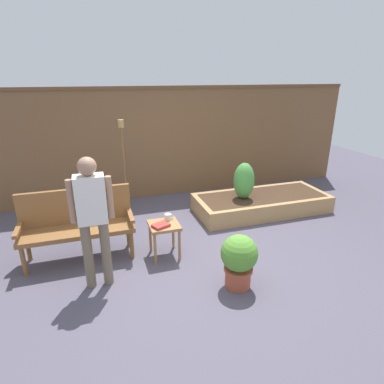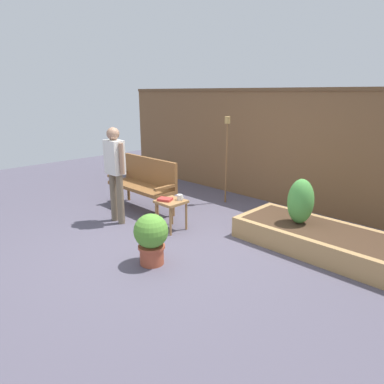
{
  "view_description": "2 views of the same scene",
  "coord_description": "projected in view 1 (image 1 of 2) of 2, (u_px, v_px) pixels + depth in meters",
  "views": [
    {
      "loc": [
        -1.22,
        -3.54,
        2.36
      ],
      "look_at": [
        0.24,
        0.98,
        0.6
      ],
      "focal_mm": 29.85,
      "sensor_mm": 36.0,
      "label": 1
    },
    {
      "loc": [
        3.41,
        -3.13,
        2.08
      ],
      "look_at": [
        -0.02,
        0.32,
        0.67
      ],
      "focal_mm": 32.35,
      "sensor_mm": 36.0,
      "label": 2
    }
  ],
  "objects": [
    {
      "name": "raised_planter_bed",
      "position": [
        261.0,
        203.0,
        5.82
      ],
      "size": [
        2.4,
        1.0,
        0.3
      ],
      "color": "#AD8451",
      "rests_on": "ground_plane"
    },
    {
      "name": "fence_back",
      "position": [
        155.0,
        143.0,
        6.27
      ],
      "size": [
        8.4,
        0.14,
        2.16
      ],
      "color": "brown",
      "rests_on": "ground_plane"
    },
    {
      "name": "potted_boxwood",
      "position": [
        239.0,
        259.0,
        3.66
      ],
      "size": [
        0.43,
        0.43,
        0.65
      ],
      "color": "#A84C33",
      "rests_on": "ground_plane"
    },
    {
      "name": "tiki_torch",
      "position": [
        123.0,
        150.0,
        5.45
      ],
      "size": [
        0.1,
        0.1,
        1.65
      ],
      "color": "brown",
      "rests_on": "ground_plane"
    },
    {
      "name": "cup_on_table",
      "position": [
        168.0,
        217.0,
        4.37
      ],
      "size": [
        0.13,
        0.09,
        0.09
      ],
      "color": "silver",
      "rests_on": "side_table"
    },
    {
      "name": "ground_plane",
      "position": [
        197.0,
        259.0,
        4.33
      ],
      "size": [
        14.0,
        14.0,
        0.0
      ],
      "primitive_type": "plane",
      "color": "#514C5B"
    },
    {
      "name": "shrub_near_bench",
      "position": [
        244.0,
        181.0,
        5.53
      ],
      "size": [
        0.36,
        0.36,
        0.64
      ],
      "color": "brown",
      "rests_on": "raised_planter_bed"
    },
    {
      "name": "garden_bench",
      "position": [
        77.0,
        220.0,
        4.23
      ],
      "size": [
        1.44,
        0.48,
        0.94
      ],
      "color": "brown",
      "rests_on": "ground_plane"
    },
    {
      "name": "book_on_table",
      "position": [
        161.0,
        225.0,
        4.17
      ],
      "size": [
        0.25,
        0.23,
        0.04
      ],
      "primitive_type": "cube",
      "rotation": [
        0.0,
        0.0,
        0.42
      ],
      "color": "#B2332D",
      "rests_on": "side_table"
    },
    {
      "name": "side_table",
      "position": [
        164.0,
        230.0,
        4.29
      ],
      "size": [
        0.4,
        0.4,
        0.48
      ],
      "color": "#9E7042",
      "rests_on": "ground_plane"
    },
    {
      "name": "person_by_bench",
      "position": [
        92.0,
        213.0,
        3.49
      ],
      "size": [
        0.47,
        0.2,
        1.56
      ],
      "color": "#70604C",
      "rests_on": "ground_plane"
    }
  ]
}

